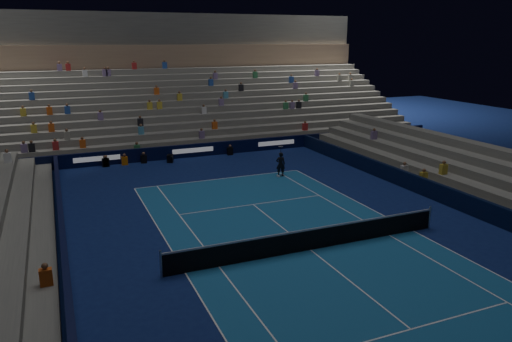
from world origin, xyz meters
name	(u,v)px	position (x,y,z in m)	size (l,w,h in m)	color
ground	(310,250)	(0.00, 0.00, 0.00)	(90.00, 90.00, 0.00)	#0D1B53
court_surface	(310,250)	(0.00, 0.00, 0.01)	(10.97, 23.77, 0.01)	#1A568F
sponsor_barrier_far	(193,150)	(0.00, 18.50, 0.50)	(44.00, 0.25, 1.00)	black
sponsor_barrier_east	(481,209)	(9.70, 0.00, 0.50)	(0.25, 37.00, 1.00)	black
sponsor_barrier_west	(67,282)	(-9.70, 0.00, 0.50)	(0.25, 37.00, 1.00)	black
grandstand_main	(164,99)	(0.00, 27.90, 3.38)	(44.00, 15.20, 11.20)	slate
tennis_net	(311,239)	(0.00, 0.00, 0.50)	(12.90, 0.10, 1.10)	#B2B2B7
tennis_player	(281,164)	(3.83, 10.96, 0.81)	(0.59, 0.39, 1.63)	black
broadcast_camera	(170,158)	(-1.97, 17.49, 0.29)	(0.58, 0.94, 0.56)	black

